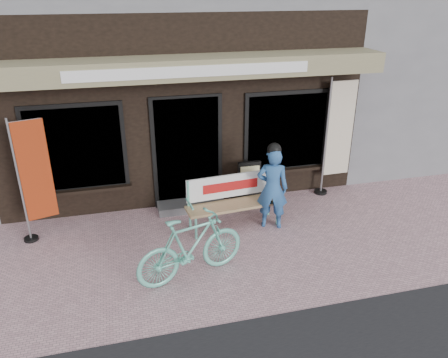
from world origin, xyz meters
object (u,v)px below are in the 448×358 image
object	(u,v)px
bench	(232,197)
person	(272,187)
bicycle	(191,247)
nobori_cream	(337,135)
nobori_red	(33,178)
menu_stand	(249,183)

from	to	relation	value
bench	person	xyz separation A→B (m)	(0.66, -0.24, 0.24)
person	bicycle	bearing A→B (deg)	-125.28
person	bicycle	size ratio (longest dim) A/B	0.93
bench	nobori_cream	xyz separation A→B (m)	(2.39, 0.81, 0.71)
nobori_red	menu_stand	world-z (taller)	nobori_red
nobori_red	bench	bearing A→B (deg)	-23.53
nobori_red	bicycle	bearing A→B (deg)	-54.31
bicycle	nobori_cream	bearing A→B (deg)	-73.58
person	nobori_red	xyz separation A→B (m)	(-3.96, 0.61, 0.33)
nobori_red	nobori_cream	distance (m)	5.71
bench	menu_stand	bearing A→B (deg)	47.92
bench	menu_stand	world-z (taller)	bench
person	nobori_red	bearing A→B (deg)	-168.36
bench	person	distance (m)	0.74
bicycle	nobori_cream	world-z (taller)	nobori_cream
nobori_red	menu_stand	distance (m)	3.90
bicycle	menu_stand	distance (m)	2.58
person	menu_stand	size ratio (longest dim) A/B	1.77
person	nobori_cream	distance (m)	2.08
bicycle	nobori_cream	size ratio (longest dim) A/B	0.70
person	bench	bearing A→B (deg)	-179.59
nobori_red	nobori_cream	xyz separation A→B (m)	(5.69, 0.43, 0.13)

